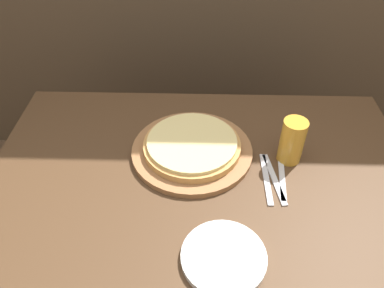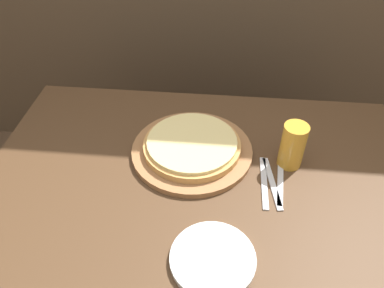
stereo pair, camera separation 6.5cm
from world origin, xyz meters
TOP-DOWN VIEW (x-y plane):
  - dining_table at (0.00, 0.00)m, footprint 1.39×0.94m
  - pizza_on_board at (-0.03, 0.12)m, footprint 0.41×0.41m
  - beer_glass at (0.29, 0.10)m, footprint 0.08×0.08m
  - dinner_plate at (0.06, -0.29)m, footprint 0.22×0.22m
  - fork at (0.20, -0.00)m, footprint 0.02×0.22m
  - dinner_knife at (0.23, -0.00)m, footprint 0.05×0.22m
  - spoon at (0.25, -0.00)m, footprint 0.04×0.19m

SIDE VIEW (x-z plane):
  - dining_table at x=0.00m, z-range 0.00..0.77m
  - fork at x=0.20m, z-range 0.77..0.77m
  - dinner_knife at x=0.23m, z-range 0.77..0.77m
  - spoon at x=0.25m, z-range 0.77..0.77m
  - dinner_plate at x=0.06m, z-range 0.77..0.79m
  - pizza_on_board at x=-0.03m, z-range 0.76..0.82m
  - beer_glass at x=0.29m, z-range 0.77..0.93m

